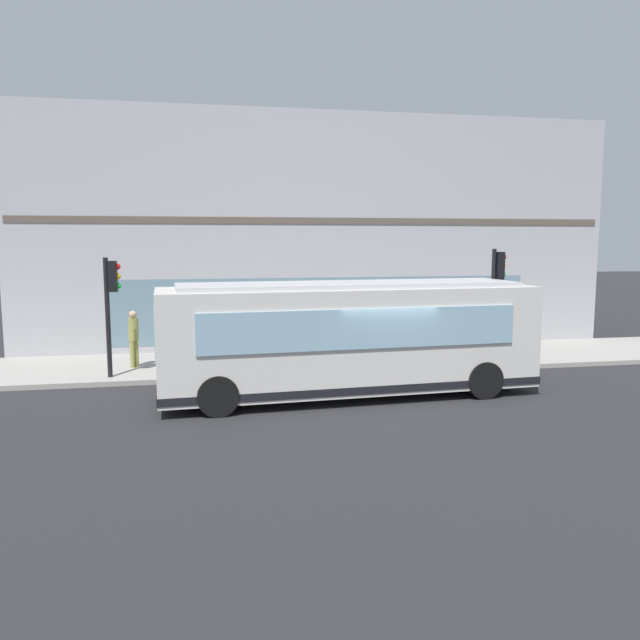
# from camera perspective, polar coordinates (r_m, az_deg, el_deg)

# --- Properties ---
(ground) EXTENTS (120.00, 120.00, 0.00)m
(ground) POSITION_cam_1_polar(r_m,az_deg,el_deg) (16.87, 5.36, -7.05)
(ground) COLOR #262628
(sidewalk_curb) EXTENTS (4.53, 40.00, 0.15)m
(sidewalk_curb) POSITION_cam_1_polar(r_m,az_deg,el_deg) (21.45, 1.71, -3.71)
(sidewalk_curb) COLOR #9E9991
(sidewalk_curb) RESTS_ON ground
(building_corner) EXTENTS (9.78, 22.66, 8.90)m
(building_corner) POSITION_cam_1_polar(r_m,az_deg,el_deg) (28.06, -1.47, 7.86)
(building_corner) COLOR #A8A8AD
(building_corner) RESTS_ON ground
(city_bus_nearside) EXTENTS (3.09, 10.17, 3.07)m
(city_bus_nearside) POSITION_cam_1_polar(r_m,az_deg,el_deg) (16.64, 2.63, -1.76)
(city_bus_nearside) COLOR silver
(city_bus_nearside) RESTS_ON ground
(traffic_light_near_corner) EXTENTS (0.32, 0.49, 3.76)m
(traffic_light_near_corner) POSITION_cam_1_polar(r_m,az_deg,el_deg) (21.18, 15.91, 3.23)
(traffic_light_near_corner) COLOR black
(traffic_light_near_corner) RESTS_ON sidewalk_curb
(traffic_light_down_block) EXTENTS (0.32, 0.49, 3.54)m
(traffic_light_down_block) POSITION_cam_1_polar(r_m,az_deg,el_deg) (19.17, -18.60, 2.26)
(traffic_light_down_block) COLOR black
(traffic_light_down_block) RESTS_ON sidewalk_curb
(fire_hydrant) EXTENTS (0.35, 0.35, 0.74)m
(fire_hydrant) POSITION_cam_1_polar(r_m,az_deg,el_deg) (24.80, 14.85, -1.43)
(fire_hydrant) COLOR yellow
(fire_hydrant) RESTS_ON sidewalk_curb
(pedestrian_near_building_entrance) EXTENTS (0.32, 0.32, 1.61)m
(pedestrian_near_building_entrance) POSITION_cam_1_polar(r_m,az_deg,el_deg) (22.49, 14.11, -0.85)
(pedestrian_near_building_entrance) COLOR #99994C
(pedestrian_near_building_entrance) RESTS_ON sidewalk_curb
(pedestrian_near_hydrant) EXTENTS (0.32, 0.32, 1.82)m
(pedestrian_near_hydrant) POSITION_cam_1_polar(r_m,az_deg,el_deg) (20.59, -16.74, -1.29)
(pedestrian_near_hydrant) COLOR #99994C
(pedestrian_near_hydrant) RESTS_ON sidewalk_curb
(newspaper_vending_box) EXTENTS (0.44, 0.43, 0.90)m
(newspaper_vending_box) POSITION_cam_1_polar(r_m,az_deg,el_deg) (19.53, -7.05, -3.28)
(newspaper_vending_box) COLOR #BF3F19
(newspaper_vending_box) RESTS_ON sidewalk_curb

